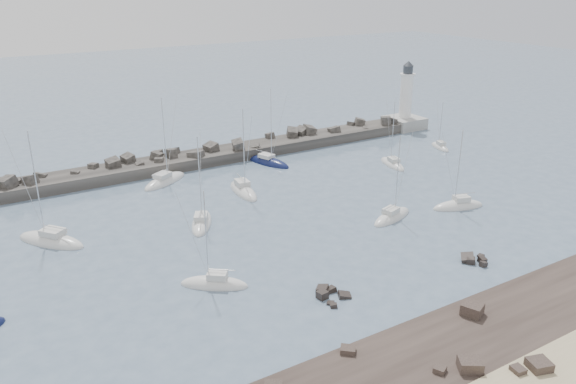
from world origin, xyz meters
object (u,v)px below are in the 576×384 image
object	(u,v)px
sailboat_10	(392,164)
sailboat_6	(243,191)
sailboat_11	(440,147)
sailboat_8	(268,163)
sailboat_1	(51,241)
sailboat_4	(165,182)
sailboat_7	(392,217)
sailboat_5	(215,284)
lighthouse	(405,113)
sailboat_3	(202,223)
sailboat_9	(458,207)

from	to	relation	value
sailboat_10	sailboat_6	bearing A→B (deg)	176.43
sailboat_11	sailboat_8	bearing A→B (deg)	164.82
sailboat_1	sailboat_4	xyz separation A→B (m)	(18.88, 13.04, -0.01)
sailboat_7	sailboat_10	bearing A→B (deg)	48.86
sailboat_5	sailboat_11	bearing A→B (deg)	22.90
sailboat_7	sailboat_11	bearing A→B (deg)	34.60
lighthouse	sailboat_11	world-z (taller)	lighthouse
sailboat_7	sailboat_8	distance (m)	28.81
sailboat_3	lighthouse	bearing A→B (deg)	22.90
sailboat_3	sailboat_6	bearing A→B (deg)	37.28
sailboat_4	sailboat_9	distance (m)	43.91
sailboat_4	sailboat_9	bearing A→B (deg)	-44.41
lighthouse	sailboat_11	size ratio (longest dim) A/B	1.56
sailboat_1	sailboat_3	distance (m)	18.16
sailboat_1	sailboat_5	size ratio (longest dim) A/B	1.30
sailboat_1	sailboat_7	world-z (taller)	sailboat_1
sailboat_7	sailboat_10	size ratio (longest dim) A/B	1.05
lighthouse	sailboat_11	bearing A→B (deg)	-106.37
lighthouse	sailboat_6	xyz separation A→B (m)	(-45.94, -16.08, -2.94)
lighthouse	sailboat_3	size ratio (longest dim) A/B	1.17
sailboat_6	sailboat_10	world-z (taller)	sailboat_6
sailboat_1	sailboat_11	world-z (taller)	sailboat_1
sailboat_7	sailboat_8	bearing A→B (deg)	95.36
sailboat_5	sailboat_8	world-z (taller)	sailboat_8
sailboat_1	sailboat_8	xyz separation A→B (m)	(37.27, 12.97, -0.02)
sailboat_3	sailboat_4	bearing A→B (deg)	85.83
sailboat_7	sailboat_3	bearing A→B (deg)	153.37
lighthouse	sailboat_3	bearing A→B (deg)	-157.10
sailboat_3	sailboat_8	xyz separation A→B (m)	(19.67, 17.47, -0.01)
sailboat_1	sailboat_6	distance (m)	27.57
lighthouse	sailboat_1	size ratio (longest dim) A/B	0.98
sailboat_7	sailboat_9	bearing A→B (deg)	-10.87
sailboat_5	sailboat_8	bearing A→B (deg)	52.85
sailboat_1	sailboat_5	distance (m)	23.23
sailboat_9	sailboat_7	bearing A→B (deg)	169.13
sailboat_10	sailboat_11	size ratio (longest dim) A/B	1.23
sailboat_6	sailboat_5	bearing A→B (deg)	-123.26
sailboat_5	sailboat_6	bearing A→B (deg)	56.74
sailboat_7	sailboat_11	world-z (taller)	sailboat_7
sailboat_6	sailboat_8	world-z (taller)	sailboat_8
sailboat_3	sailboat_4	world-z (taller)	sailboat_4
sailboat_3	sailboat_7	bearing A→B (deg)	-26.63
sailboat_6	sailboat_8	xyz separation A→B (m)	(9.85, 10.00, -0.02)
lighthouse	sailboat_8	world-z (taller)	lighthouse
lighthouse	sailboat_4	size ratio (longest dim) A/B	1.03
lighthouse	sailboat_5	distance (m)	71.89
lighthouse	sailboat_11	xyz separation A→B (m)	(-4.32, -14.70, -2.96)
sailboat_9	sailboat_11	xyz separation A→B (m)	(18.79, 22.04, -0.02)
sailboat_10	lighthouse	bearing A→B (deg)	43.78
lighthouse	sailboat_7	size ratio (longest dim) A/B	1.20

